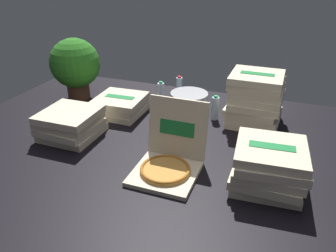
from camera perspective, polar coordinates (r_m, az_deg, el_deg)
ground_plane at (r=2.20m, az=-2.10°, el=-4.39°), size 3.20×2.40×0.02m
open_pizza_box at (r=1.96m, az=0.20°, el=-5.59°), size 0.38×0.45×0.40m
pizza_stack_center_near at (r=2.71m, az=-8.45°, el=3.69°), size 0.40×0.39×0.15m
pizza_stack_right_mid at (r=2.55m, az=15.15°, el=4.57°), size 0.42×0.41×0.40m
pizza_stack_right_near at (r=1.89m, az=17.34°, el=-6.81°), size 0.42×0.42×0.25m
pizza_stack_left_near at (r=2.42m, az=-16.82°, el=0.42°), size 0.40×0.40×0.20m
ice_bucket at (r=2.74m, az=3.71°, el=4.31°), size 0.31×0.31×0.16m
water_bottle_0 at (r=2.60m, az=8.28°, el=3.14°), size 0.06×0.06×0.20m
water_bottle_1 at (r=2.87m, az=-1.26°, el=5.83°), size 0.06×0.06×0.20m
water_bottle_2 at (r=3.01m, az=1.98°, el=6.86°), size 0.06×0.06×0.20m
potted_plant at (r=3.03m, az=-16.03°, el=10.29°), size 0.44×0.44×0.55m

